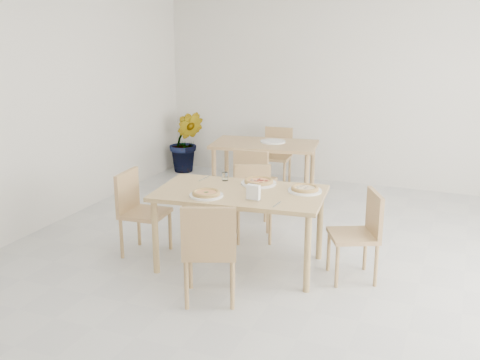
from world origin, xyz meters
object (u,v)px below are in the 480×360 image
at_px(chair_back_n, 277,152).
at_px(chair_west, 138,207).
at_px(pizza_mushroom, 305,188).
at_px(tumbler_a, 252,190).
at_px(plate_empty, 273,142).
at_px(plate_mushroom, 305,191).
at_px(tumbler_b, 225,176).
at_px(second_table, 264,150).
at_px(napkin_holder, 253,193).
at_px(potted_plant, 186,142).
at_px(chair_north, 253,197).
at_px(chair_back_s, 254,178).
at_px(plate_pepperoni, 259,183).
at_px(pizza_pepperoni, 259,181).
at_px(pizza_margherita, 206,193).
at_px(main_table, 240,199).
at_px(plate_margherita, 206,195).
at_px(chair_south, 210,246).
at_px(chair_east, 362,229).

bearing_deg(chair_back_n, chair_west, -104.36).
distance_m(pizza_mushroom, tumbler_a, 0.51).
height_order(chair_west, plate_empty, chair_west).
relative_size(plate_mushroom, tumbler_b, 3.77).
xyz_separation_m(second_table, chair_back_n, (-0.06, 0.70, -0.18)).
distance_m(napkin_holder, potted_plant, 3.96).
relative_size(chair_north, chair_back_s, 0.93).
relative_size(plate_pepperoni, napkin_holder, 2.40).
bearing_deg(chair_back_n, chair_back_s, -86.93).
height_order(pizza_pepperoni, chair_back_s, chair_back_s).
bearing_deg(pizza_margherita, main_table, 50.27).
height_order(napkin_holder, plate_empty, napkin_holder).
relative_size(chair_north, plate_margherita, 2.57).
xyz_separation_m(chair_south, plate_mushroom, (0.50, 1.02, 0.25)).
bearing_deg(chair_west, plate_mushroom, -82.99).
bearing_deg(plate_empty, chair_north, -78.82).
bearing_deg(tumbler_a, plate_pepperoni, 99.86).
height_order(chair_south, plate_empty, chair_south).
bearing_deg(second_table, chair_back_n, 86.61).
distance_m(chair_south, pizza_mushroom, 1.17).
height_order(pizza_margherita, chair_back_s, chair_back_s).
xyz_separation_m(chair_east, pizza_mushroom, (-0.56, 0.06, 0.30)).
bearing_deg(plate_margherita, plate_empty, 95.19).
distance_m(chair_east, plate_empty, 2.61).
bearing_deg(pizza_margherita, chair_west, 168.90).
relative_size(main_table, chair_back_n, 2.01).
bearing_deg(plate_empty, plate_mushroom, -63.20).
bearing_deg(plate_mushroom, chair_back_n, 113.92).
distance_m(pizza_margherita, tumbler_b, 0.55).
bearing_deg(chair_north, pizza_pepperoni, -86.99).
distance_m(chair_north, plate_mushroom, 0.95).
relative_size(pizza_pepperoni, tumbler_b, 4.09).
bearing_deg(plate_empty, pizza_mushroom, -63.20).
xyz_separation_m(pizza_mushroom, plate_empty, (-1.01, 2.00, -0.02)).
bearing_deg(plate_pepperoni, plate_margherita, -118.66).
xyz_separation_m(pizza_pepperoni, chair_back_n, (-0.68, 2.55, -0.31)).
xyz_separation_m(plate_margherita, potted_plant, (-1.91, 3.23, -0.28)).
bearing_deg(second_table, chair_back_s, -87.60).
height_order(plate_pepperoni, chair_back_n, chair_back_n).
xyz_separation_m(chair_west, plate_margherita, (0.85, -0.17, 0.27)).
height_order(main_table, chair_north, chair_north).
distance_m(main_table, chair_south, 0.82).
height_order(plate_margherita, tumbler_a, tumbler_a).
bearing_deg(second_table, plate_mushroom, -68.79).
distance_m(tumbler_a, potted_plant, 3.79).
bearing_deg(chair_south, potted_plant, -82.08).
xyz_separation_m(chair_north, plate_pepperoni, (0.24, -0.47, 0.30)).
xyz_separation_m(pizza_margherita, tumbler_a, (0.36, 0.20, 0.02)).
height_order(napkin_holder, chair_back_s, napkin_holder).
relative_size(chair_north, chair_east, 0.96).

